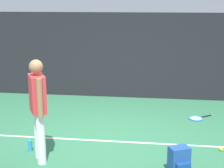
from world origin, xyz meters
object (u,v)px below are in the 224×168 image
at_px(backpack, 179,162).
at_px(water_bottle, 30,146).
at_px(tennis_racket, 197,118).
at_px(tennis_player, 38,105).
at_px(tennis_ball_near_player, 221,149).

height_order(backpack, water_bottle, backpack).
relative_size(tennis_racket, backpack, 1.36).
relative_size(tennis_player, tennis_racket, 2.84).
distance_m(tennis_player, tennis_ball_near_player, 3.28).
bearing_deg(tennis_player, water_bottle, -164.42).
height_order(tennis_ball_near_player, water_bottle, water_bottle).
bearing_deg(backpack, tennis_racket, 53.05).
distance_m(tennis_racket, tennis_ball_near_player, 1.68).
bearing_deg(water_bottle, backpack, -10.83).
bearing_deg(water_bottle, tennis_ball_near_player, 7.63).
height_order(tennis_player, tennis_ball_near_player, tennis_player).
bearing_deg(water_bottle, tennis_racket, 34.22).
xyz_separation_m(backpack, water_bottle, (-2.55, 0.49, -0.11)).
distance_m(tennis_player, backpack, 2.39).
xyz_separation_m(tennis_racket, tennis_ball_near_player, (0.24, -1.66, 0.02)).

